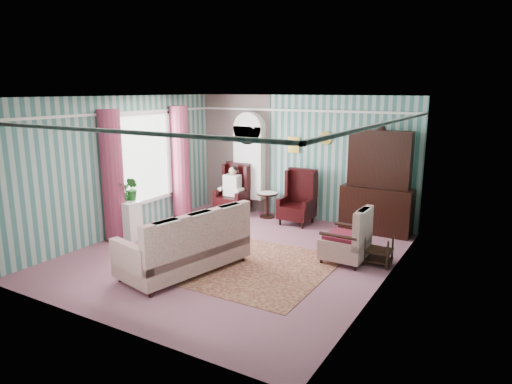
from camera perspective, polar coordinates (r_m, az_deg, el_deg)
The scene contains 17 objects.
floor at distance 8.60m, azimuth -2.92°, elevation -7.90°, with size 6.00×6.00×0.00m, color #824B5A.
room_shell at distance 8.61m, azimuth -5.89°, elevation 5.85°, with size 5.53×6.02×2.91m.
bookcase at distance 11.34m, azimuth -0.86°, elevation 3.04°, with size 0.80×0.28×2.24m, color white.
dresser_hutch at distance 9.95m, azimuth 15.01°, elevation 1.59°, with size 1.50×0.56×2.36m, color black.
wingback_left at distance 11.24m, azimuth -2.97°, elevation 0.37°, with size 0.76×0.80×1.25m, color black.
wingback_right at distance 10.40m, azimuth 5.12°, elevation -0.67°, with size 0.76×0.80×1.25m, color black.
seated_woman at distance 11.24m, azimuth -2.97°, elevation 0.19°, with size 0.44×0.40×1.18m, color white, non-canonical shape.
round_side_table at distance 10.99m, azimuth 1.41°, elevation -1.65°, with size 0.50×0.50×0.60m, color black.
nest_table at distance 8.34m, azimuth 15.07°, elevation -7.03°, with size 0.45×0.38×0.54m, color black.
plant_stand at distance 9.74m, azimuth -15.88°, elevation -3.43°, with size 0.55×0.35×0.80m, color white.
rug at distance 8.21m, azimuth -2.31°, elevation -8.87°, with size 3.20×2.60×0.01m, color #55241C.
sofa at distance 7.83m, azimuth -8.95°, elevation -6.59°, with size 2.24×0.99×0.91m, color beige.
floral_armchair at distance 8.29m, azimuth 11.10°, elevation -5.22°, with size 0.83×0.88×1.01m, color beige.
coffee_table at distance 8.94m, azimuth -11.18°, elevation -5.90°, with size 0.83×0.47×0.42m, color black.
potted_plant_a at distance 9.58m, azimuth -16.60°, elevation 0.02°, with size 0.37×0.32×0.42m, color #1B4B17.
potted_plant_b at distance 9.63m, azimuth -15.20°, elevation 0.38°, with size 0.27×0.21×0.48m, color #28571B.
potted_plant_c at distance 9.69m, azimuth -16.00°, elevation -0.01°, with size 0.19×0.19×0.35m, color #204A17.
Camera 1 is at (4.43, -6.73, 3.03)m, focal length 32.00 mm.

